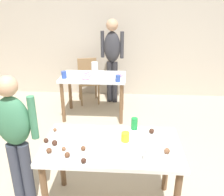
{
  "coord_description": "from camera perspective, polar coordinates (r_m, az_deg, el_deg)",
  "views": [
    {
      "loc": [
        0.03,
        -1.94,
        1.99
      ],
      "look_at": [
        -0.14,
        0.7,
        0.9
      ],
      "focal_mm": 39.23,
      "sensor_mm": 36.0,
      "label": 1
    }
  ],
  "objects": [
    {
      "name": "donut_far_0",
      "position": [
        4.39,
        -6.13,
        6.04
      ],
      "size": [
        0.11,
        0.11,
        0.03
      ],
      "primitive_type": "torus",
      "color": "pink",
      "rests_on": "dining_table_far"
    },
    {
      "name": "mixing_bowl",
      "position": [
        2.27,
        -1.17,
        -9.78
      ],
      "size": [
        0.22,
        0.22,
        0.06
      ],
      "primitive_type": "cylinder",
      "color": "white",
      "rests_on": "dining_table_near"
    },
    {
      "name": "cake_ball_6",
      "position": [
        2.19,
        12.7,
        -11.92
      ],
      "size": [
        0.05,
        0.05,
        0.05
      ],
      "primitive_type": "sphere",
      "color": "brown",
      "rests_on": "dining_table_near"
    },
    {
      "name": "fork_near",
      "position": [
        2.1,
        13.64,
        -14.31
      ],
      "size": [
        0.17,
        0.02,
        0.01
      ],
      "primitive_type": "cube",
      "color": "silver",
      "rests_on": "dining_table_near"
    },
    {
      "name": "dining_table_near",
      "position": [
        2.33,
        -0.06,
        -12.85
      ],
      "size": [
        1.26,
        0.69,
        0.75
      ],
      "color": "white",
      "rests_on": "ground_plane"
    },
    {
      "name": "cup_near_1",
      "position": [
        2.05,
        8.57,
        -12.93
      ],
      "size": [
        0.09,
        0.09,
        0.12
      ],
      "primitive_type": "cylinder",
      "color": "white",
      "rests_on": "dining_table_near"
    },
    {
      "name": "person_adult_far",
      "position": [
        4.77,
        0.03,
        10.3
      ],
      "size": [
        0.46,
        0.25,
        1.64
      ],
      "color": "#28282D",
      "rests_on": "ground_plane"
    },
    {
      "name": "cup_far_1",
      "position": [
        4.13,
        -11.13,
        5.34
      ],
      "size": [
        0.08,
        0.08,
        0.12
      ],
      "primitive_type": "cylinder",
      "color": "#3351B2",
      "rests_on": "dining_table_far"
    },
    {
      "name": "soda_can",
      "position": [
        2.49,
        5.23,
        -5.98
      ],
      "size": [
        0.07,
        0.07,
        0.12
      ],
      "primitive_type": "cylinder",
      "color": "#198438",
      "rests_on": "dining_table_near"
    },
    {
      "name": "cup_near_0",
      "position": [
        2.29,
        3.12,
        -9.02
      ],
      "size": [
        0.08,
        0.08,
        0.09
      ],
      "primitive_type": "cylinder",
      "color": "yellow",
      "rests_on": "dining_table_near"
    },
    {
      "name": "donut_far_5",
      "position": [
        4.02,
        -6.12,
        4.59
      ],
      "size": [
        0.13,
        0.13,
        0.04
      ],
      "primitive_type": "torus",
      "color": "pink",
      "rests_on": "dining_table_far"
    },
    {
      "name": "cake_ball_1",
      "position": [
        2.52,
        -13.16,
        -7.21
      ],
      "size": [
        0.04,
        0.04,
        0.04
      ],
      "primitive_type": "sphere",
      "color": "brown",
      "rests_on": "dining_table_near"
    },
    {
      "name": "pitcher_far",
      "position": [
        4.25,
        -4.06,
        6.91
      ],
      "size": [
        0.11,
        0.11,
        0.22
      ],
      "primitive_type": "cylinder",
      "color": "white",
      "rests_on": "dining_table_far"
    },
    {
      "name": "donut_far_4",
      "position": [
        4.36,
        -2.29,
        6.05
      ],
      "size": [
        0.11,
        0.11,
        0.03
      ],
      "primitive_type": "torus",
      "color": "white",
      "rests_on": "dining_table_far"
    },
    {
      "name": "donut_far_3",
      "position": [
        4.06,
        0.54,
        4.87
      ],
      "size": [
        0.12,
        0.12,
        0.04
      ],
      "primitive_type": "torus",
      "color": "white",
      "rests_on": "dining_table_far"
    },
    {
      "name": "cake_ball_3",
      "position": [
        2.21,
        -14.47,
        -11.76
      ],
      "size": [
        0.05,
        0.05,
        0.05
      ],
      "primitive_type": "sphere",
      "color": "brown",
      "rests_on": "dining_table_near"
    },
    {
      "name": "donut_far_1",
      "position": [
        4.19,
        -5.65,
        5.29
      ],
      "size": [
        0.12,
        0.12,
        0.04
      ],
      "primitive_type": "torus",
      "color": "pink",
      "rests_on": "dining_table_far"
    },
    {
      "name": "cup_far_0",
      "position": [
        3.89,
        1.39,
        4.6
      ],
      "size": [
        0.08,
        0.08,
        0.11
      ],
      "primitive_type": "cylinder",
      "color": "#3351B2",
      "rests_on": "dining_table_far"
    },
    {
      "name": "cake_ball_0",
      "position": [
        2.21,
        -11.2,
        -11.53
      ],
      "size": [
        0.04,
        0.04,
        0.04
      ],
      "primitive_type": "sphere",
      "color": "brown",
      "rests_on": "dining_table_near"
    },
    {
      "name": "dining_table_far",
      "position": [
        4.24,
        -4.33,
        3.68
      ],
      "size": [
        1.1,
        0.67,
        0.75
      ],
      "color": "silver",
      "rests_on": "ground_plane"
    },
    {
      "name": "chair_far_table",
      "position": [
        4.97,
        -5.6,
        4.76
      ],
      "size": [
        0.49,
        0.49,
        0.87
      ],
      "color": "olive",
      "rests_on": "ground_plane"
    },
    {
      "name": "cake_ball_4",
      "position": [
        2.45,
        9.23,
        -7.58
      ],
      "size": [
        0.05,
        0.05,
        0.05
      ],
      "primitive_type": "sphere",
      "color": "#3D2319",
      "rests_on": "dining_table_near"
    },
    {
      "name": "wall_back",
      "position": [
        5.19,
        3.38,
        14.69
      ],
      "size": [
        6.4,
        0.1,
        2.6
      ],
      "primitive_type": "cube",
      "color": "#BCB2A3",
      "rests_on": "ground_plane"
    },
    {
      "name": "cake_ball_9",
      "position": [
        2.19,
        -6.72,
        -11.54
      ],
      "size": [
        0.04,
        0.04,
        0.04
      ],
      "primitive_type": "sphere",
      "color": "brown",
      "rests_on": "dining_table_near"
    },
    {
      "name": "person_girl_near",
      "position": [
        2.48,
        -21.67,
        -7.66
      ],
      "size": [
        0.45,
        0.21,
        1.38
      ],
      "color": "#383D4C",
      "rests_on": "ground_plane"
    },
    {
      "name": "cake_ball_8",
      "position": [
        2.05,
        -6.64,
        -14.29
      ],
      "size": [
        0.04,
        0.04,
        0.04
      ],
      "primitive_type": "sphere",
      "color": "#3D2319",
      "rests_on": "dining_table_near"
    },
    {
      "name": "cake_ball_5",
      "position": [
        2.3,
        -13.23,
        -10.11
      ],
      "size": [
        0.05,
        0.05,
        0.05
      ],
      "primitive_type": "sphere",
      "color": "#3D2319",
      "rests_on": "dining_table_near"
    },
    {
      "name": "cake_ball_7",
      "position": [
        2.36,
        -15.1,
        -9.53
      ],
      "size": [
        0.05,
        0.05,
        0.05
      ],
      "primitive_type": "sphere",
      "color": "#3D2319",
      "rests_on": "dining_table_near"
    },
    {
      "name": "cake_ball_2",
      "position": [
        2.13,
        -10.41,
        -12.88
      ],
      "size": [
        0.05,
        0.05,
        0.05
      ],
      "primitive_type": "sphere",
      "color": "brown",
      "rests_on": "dining_table_near"
    },
    {
      "name": "donut_far_2",
      "position": [
        4.17,
        1.79,
        5.33
      ],
      "size": [
        0.12,
        0.12,
        0.03
      ],
      "primitive_type": "torus",
      "color": "pink",
      "rests_on": "dining_table_far"
    }
  ]
}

